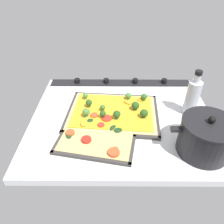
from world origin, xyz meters
TOP-DOWN VIEW (x-y plane):
  - ground_plane at (0.00, 0.00)cm, footprint 78.57×65.59cm
  - stove_control_panel at (-0.00, -29.29)cm, footprint 75.43×7.00cm
  - baking_tray_front at (4.27, -1.70)cm, footprint 41.98×32.70cm
  - broccoli_pizza at (3.83, -1.83)cm, footprint 39.39×30.11cm
  - baking_tray_back at (9.76, 11.90)cm, footprint 33.64×31.33cm
  - veggie_pizza_back at (9.80, 11.82)cm, footprint 30.83×28.53cm
  - cooking_pot at (-28.24, 19.55)cm, footprint 25.61×18.78cm
  - oil_bottle at (-29.64, -2.96)cm, footprint 5.77×5.77cm

SIDE VIEW (x-z plane):
  - ground_plane at x=0.00cm, z-range -3.00..0.00cm
  - baking_tray_front at x=4.27cm, z-range -0.29..1.01cm
  - baking_tray_back at x=9.76cm, z-range -0.28..1.02cm
  - stove_control_panel at x=0.00cm, z-range -0.75..1.85cm
  - veggie_pizza_back at x=9.80cm, z-range 0.14..2.04cm
  - broccoli_pizza at x=3.83cm, z-range -1.04..4.36cm
  - cooking_pot at x=-28.24cm, z-range -1.15..14.50cm
  - oil_bottle at x=-29.64cm, z-range -1.86..18.84cm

